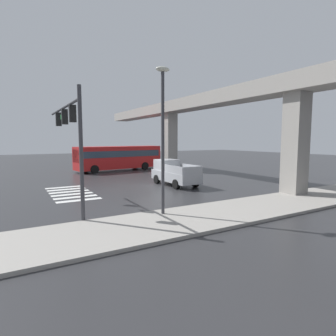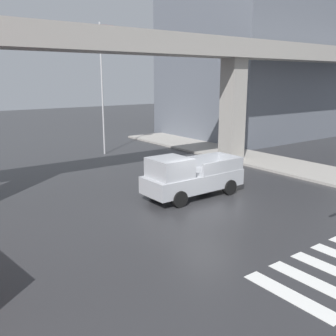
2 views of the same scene
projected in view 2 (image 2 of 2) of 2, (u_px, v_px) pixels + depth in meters
ground_plane at (206, 209)px, 16.66m from camera, size 120.00×120.00×0.00m
elevated_overpass at (125, 53)px, 20.34m from camera, size 50.34×2.23×8.16m
sidewalk_east at (300, 169)px, 23.84m from camera, size 4.00×36.00×0.15m
pickup_truck at (189, 177)px, 18.18m from camera, size 5.11×2.11×2.08m
flagpole at (103, 80)px, 27.68m from camera, size 1.16×0.12×9.52m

